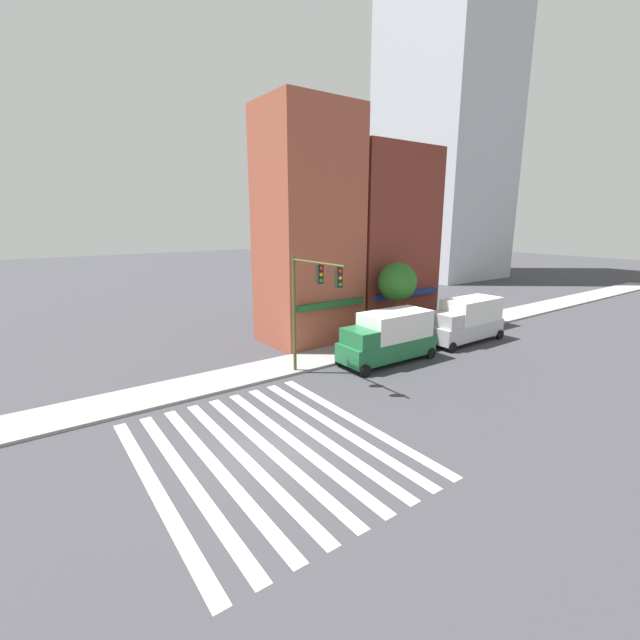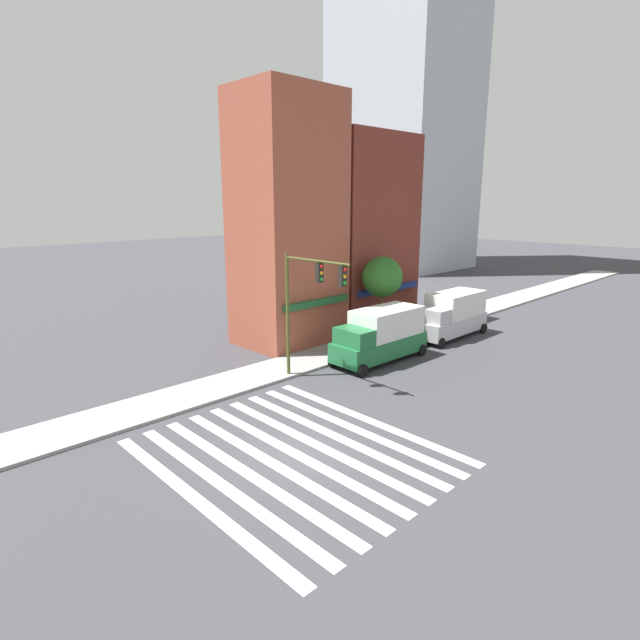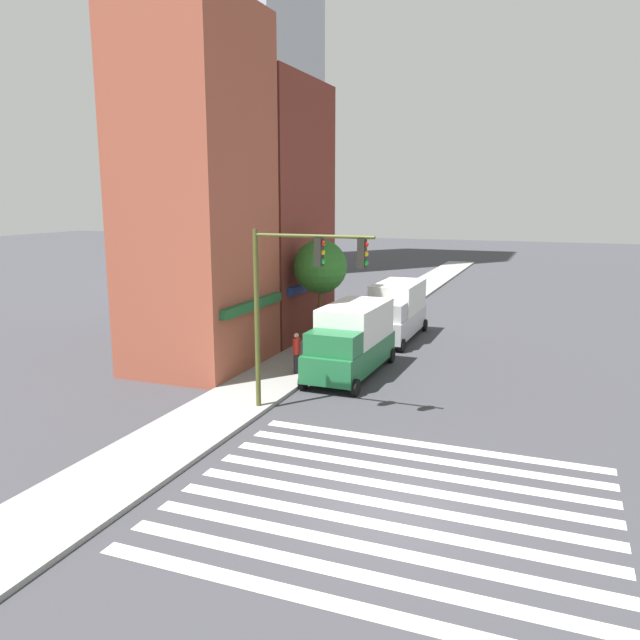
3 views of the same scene
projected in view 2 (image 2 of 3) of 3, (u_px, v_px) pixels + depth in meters
name	position (u px, v px, depth m)	size (l,w,h in m)	color
ground_plane	(293.00, 453.00, 18.53)	(200.00, 200.00, 0.00)	#38383D
sidewalk_left	(190.00, 395.00, 23.76)	(120.00, 3.00, 0.15)	gray
crosswalk_stripes	(293.00, 453.00, 18.53)	(8.78, 10.80, 0.01)	silver
storefront_row	(329.00, 228.00, 33.83)	(13.90, 5.30, 15.62)	#9E4C38
tower_distant	(408.00, 19.00, 62.96)	(14.34, 15.89, 62.76)	#B2B7C1
traffic_signal	(308.00, 293.00, 24.37)	(0.32, 4.38, 6.53)	#474C1E
box_truck_green	(381.00, 334.00, 28.74)	(6.24, 2.42, 3.04)	#1E6638
box_truck_silver	(451.00, 314.00, 33.79)	(6.22, 2.42, 3.04)	#B7B7BC
pedestrian_red_jacket	(341.00, 340.00, 29.55)	(0.32, 0.32, 1.77)	#23232D
fire_hydrant	(341.00, 350.00, 29.12)	(0.24, 0.24, 0.84)	red
street_tree	(382.00, 277.00, 32.41)	(2.64, 2.64, 5.43)	brown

